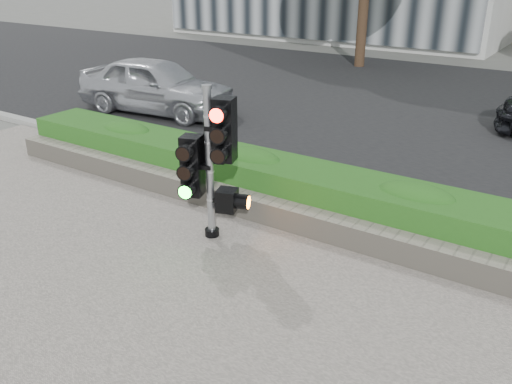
{
  "coord_description": "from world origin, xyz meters",
  "views": [
    {
      "loc": [
        3.39,
        -4.22,
        3.61
      ],
      "look_at": [
        0.19,
        0.6,
        1.12
      ],
      "focal_mm": 38.0,
      "sensor_mm": 36.0,
      "label": 1
    }
  ],
  "objects": [
    {
      "name": "ground",
      "position": [
        0.0,
        0.0,
        0.0
      ],
      "size": [
        120.0,
        120.0,
        0.0
      ],
      "primitive_type": "plane",
      "color": "#51514C",
      "rests_on": "ground"
    },
    {
      "name": "road",
      "position": [
        0.0,
        10.0,
        0.01
      ],
      "size": [
        60.0,
        13.0,
        0.02
      ],
      "primitive_type": "cube",
      "color": "black",
      "rests_on": "ground"
    },
    {
      "name": "curb",
      "position": [
        0.0,
        3.15,
        0.06
      ],
      "size": [
        60.0,
        0.25,
        0.12
      ],
      "primitive_type": "cube",
      "color": "gray",
      "rests_on": "ground"
    },
    {
      "name": "stone_wall",
      "position": [
        0.0,
        1.9,
        0.2
      ],
      "size": [
        12.0,
        0.32,
        0.34
      ],
      "primitive_type": "cube",
      "color": "gray",
      "rests_on": "sidewalk"
    },
    {
      "name": "hedge",
      "position": [
        0.0,
        2.55,
        0.37
      ],
      "size": [
        12.0,
        1.0,
        0.68
      ],
      "primitive_type": "cube",
      "color": "#41942D",
      "rests_on": "sidewalk"
    },
    {
      "name": "traffic_signal",
      "position": [
        -0.84,
        1.11,
        1.21
      ],
      "size": [
        0.78,
        0.67,
        2.13
      ],
      "rotation": [
        0.0,
        0.0,
        0.32
      ],
      "color": "black",
      "rests_on": "sidewalk"
    },
    {
      "name": "car_silver",
      "position": [
        -6.15,
        5.63,
        0.71
      ],
      "size": [
        4.21,
        2.06,
        1.38
      ],
      "primitive_type": "imported",
      "rotation": [
        0.0,
        0.0,
        1.68
      ],
      "color": "silver",
      "rests_on": "road"
    }
  ]
}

